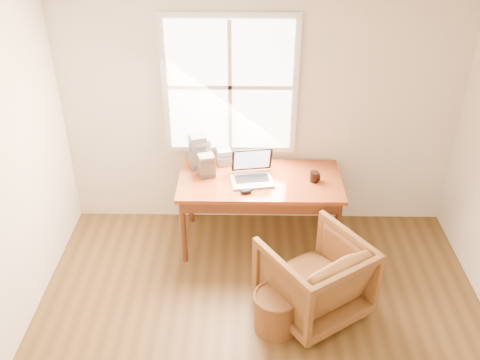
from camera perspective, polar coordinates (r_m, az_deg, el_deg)
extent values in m
cube|color=white|center=(2.81, 3.49, 13.55)|extent=(4.00, 4.50, 0.02)
cube|color=beige|center=(5.39, 2.19, 7.65)|extent=(4.00, 0.02, 2.60)
cube|color=silver|center=(5.26, -1.06, 10.00)|extent=(1.32, 0.05, 1.42)
cube|color=white|center=(5.24, -1.08, 9.88)|extent=(1.20, 0.02, 1.30)
cube|color=silver|center=(5.23, -1.08, 9.84)|extent=(0.04, 0.02, 1.30)
cube|color=silver|center=(5.23, -1.08, 9.84)|extent=(1.20, 0.02, 0.04)
cube|color=brown|center=(5.25, 2.15, -0.08)|extent=(1.60, 0.80, 0.04)
imported|color=brown|center=(4.71, 7.92, -10.21)|extent=(1.10, 1.10, 0.73)
cylinder|color=brown|center=(4.64, 3.85, -13.89)|extent=(0.39, 0.39, 0.36)
ellipsoid|color=black|center=(5.01, 0.65, -1.18)|extent=(0.13, 0.10, 0.04)
cylinder|color=black|center=(5.23, 7.93, 0.34)|extent=(0.12, 0.12, 0.10)
cube|color=silver|center=(5.48, -3.93, 3.17)|extent=(0.16, 0.15, 0.27)
cube|color=#2A2A2F|center=(5.25, -3.58, 1.57)|extent=(0.18, 0.17, 0.23)
cube|color=#8F919B|center=(5.36, -4.48, 3.00)|extent=(0.20, 0.18, 0.36)
cube|color=#B6BDC2|center=(5.45, -1.69, 2.49)|extent=(0.16, 0.15, 0.17)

